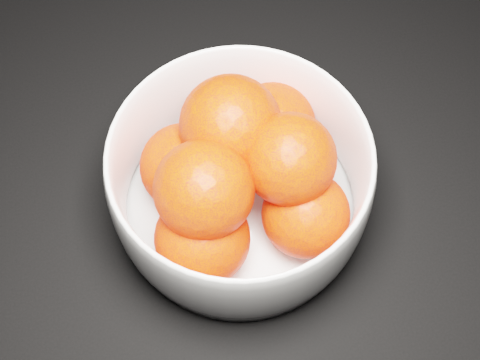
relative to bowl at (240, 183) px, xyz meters
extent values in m
cylinder|color=white|center=(0.00, 0.00, -0.05)|extent=(0.20, 0.20, 0.01)
sphere|color=#FF2705|center=(0.04, 0.05, 0.00)|extent=(0.08, 0.08, 0.08)
sphere|color=#FF2705|center=(-0.04, 0.02, 0.00)|extent=(0.07, 0.07, 0.07)
sphere|color=#FF2705|center=(-0.04, -0.04, 0.00)|extent=(0.08, 0.08, 0.08)
sphere|color=#FF2705|center=(0.05, -0.03, 0.00)|extent=(0.07, 0.07, 0.07)
sphere|color=#FF2705|center=(0.00, 0.03, 0.04)|extent=(0.08, 0.08, 0.08)
sphere|color=#FF2705|center=(-0.03, -0.02, 0.04)|extent=(0.08, 0.08, 0.08)
sphere|color=#FF2705|center=(0.04, -0.01, 0.04)|extent=(0.07, 0.07, 0.07)
camera|label=1|loc=(-0.04, -0.25, 0.48)|focal=50.00mm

